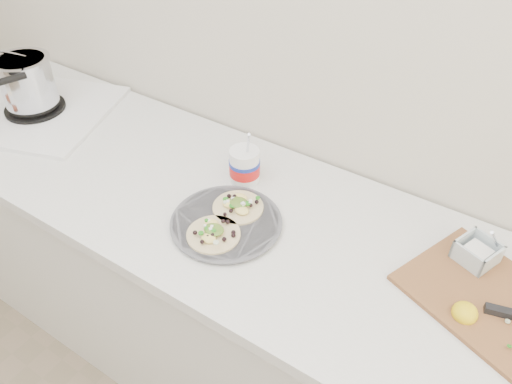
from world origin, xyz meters
The scene contains 5 objects.
counter centered at (0.00, 1.43, 0.45)m, with size 2.44×0.66×0.90m.
stove centered at (-0.92, 1.44, 0.98)m, with size 0.63×0.61×0.25m.
taco_plate centered at (-0.01, 1.34, 0.92)m, with size 0.30×0.30×0.04m.
tub centered at (-0.07, 1.53, 0.96)m, with size 0.09×0.09×0.21m.
cutboard centered at (0.67, 1.48, 0.92)m, with size 0.48×0.41×0.07m.
Camera 1 is at (0.59, 0.58, 1.84)m, focal length 35.00 mm.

